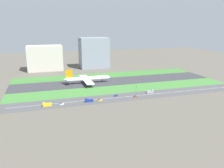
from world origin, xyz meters
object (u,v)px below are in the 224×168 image
at_px(car_0, 116,96).
at_px(car_3, 100,100).
at_px(traffic_light, 136,89).
at_px(fuel_tank_west, 88,60).
at_px(truck_2, 150,92).
at_px(terminal_building, 45,58).
at_px(airliner, 87,79).
at_px(car_2, 62,104).
at_px(truck_0, 47,104).
at_px(hangar_building, 94,53).
at_px(car_1, 135,97).
at_px(truck_1, 89,100).

distance_m(car_0, car_3, 23.34).
height_order(traffic_light, fuel_tank_west, fuel_tank_west).
distance_m(truck_2, terminal_building, 214.29).
xyz_separation_m(airliner, car_2, (-41.23, -78.00, -5.31)).
distance_m(car_2, terminal_building, 193.29).
bearing_deg(airliner, truck_0, -125.28).
relative_size(truck_2, hangar_building, 0.15).
height_order(car_1, truck_1, truck_1).
distance_m(car_1, truck_0, 93.69).
distance_m(car_2, traffic_light, 90.01).
bearing_deg(truck_0, airliner, -125.28).
distance_m(car_2, car_3, 39.38).
bearing_deg(truck_0, car_0, -172.35).
distance_m(truck_0, terminal_building, 193.06).
distance_m(car_2, car_1, 79.73).
relative_size(car_1, traffic_light, 0.61).
height_order(airliner, terminal_building, terminal_building).
height_order(car_2, terminal_building, terminal_building).
height_order(car_0, truck_0, truck_0).
xyz_separation_m(car_1, car_0, (-19.27, 10.00, 0.00)).
distance_m(truck_2, truck_1, 75.35).
distance_m(truck_1, terminal_building, 196.46).
bearing_deg(truck_0, hangar_building, -115.64).
relative_size(car_3, terminal_building, 0.08).
bearing_deg(truck_2, truck_0, -175.09).
bearing_deg(truck_1, truck_0, 0.00).
bearing_deg(fuel_tank_west, car_0, -93.72).
relative_size(truck_2, traffic_light, 1.17).
distance_m(airliner, truck_0, 95.65).
relative_size(truck_0, truck_1, 1.00).
bearing_deg(car_1, car_3, 0.00).
bearing_deg(traffic_light, hangar_building, 93.26).
relative_size(truck_1, fuel_tank_west, 0.39).
height_order(car_2, hangar_building, hangar_building).
relative_size(airliner, car_2, 14.77).
xyz_separation_m(car_0, terminal_building, (-69.44, 182.00, 20.37)).
relative_size(car_2, fuel_tank_west, 0.21).
height_order(traffic_light, hangar_building, hangar_building).
height_order(truck_0, fuel_tank_west, fuel_tank_west).
xyz_separation_m(car_0, hangar_building, (17.76, 182.00, 26.40)).
relative_size(truck_0, fuel_tank_west, 0.39).
bearing_deg(fuel_tank_west, truck_2, -83.17).
relative_size(car_1, car_0, 1.00).
bearing_deg(car_0, car_2, -170.61).
xyz_separation_m(car_3, truck_0, (-53.33, -0.00, 0.75)).
bearing_deg(car_0, airliner, 105.79).
xyz_separation_m(airliner, car_0, (19.23, -68.00, -5.31)).
xyz_separation_m(truck_2, terminal_building, (-111.40, 182.00, 19.62)).
distance_m(car_2, truck_0, 13.98).
bearing_deg(terminal_building, car_1, -65.20).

